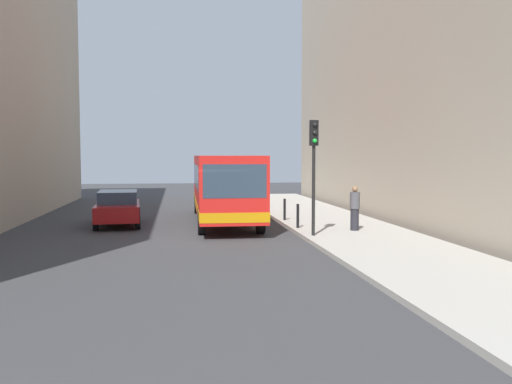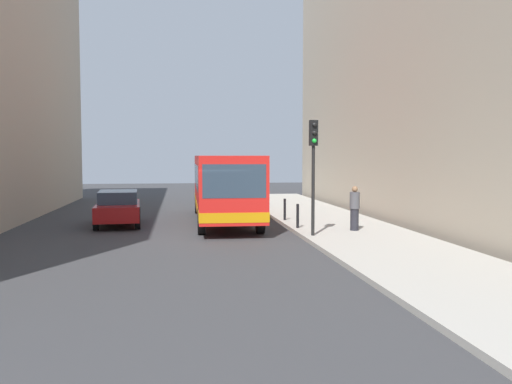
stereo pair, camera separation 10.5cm
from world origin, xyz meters
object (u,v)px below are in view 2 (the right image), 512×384
object	(u,v)px
bus	(224,184)
bollard_near	(298,216)
car_behind_bus	(216,189)
car_beside_bus	(118,207)
traffic_light	(313,156)
pedestrian_near_signal	(355,208)
bollard_mid	(285,209)

from	to	relation	value
bus	bollard_near	xyz separation A→B (m)	(2.60, -3.73, -1.10)
car_behind_bus	bus	bearing A→B (deg)	86.27
car_beside_bus	traffic_light	size ratio (longest dim) A/B	1.10
pedestrian_near_signal	bollard_mid	bearing A→B (deg)	38.61
car_behind_bus	pedestrian_near_signal	size ratio (longest dim) A/B	2.63
traffic_light	bollard_mid	xyz separation A→B (m)	(-0.10, 4.79, -2.38)
car_behind_bus	bollard_near	world-z (taller)	car_behind_bus
car_beside_bus	pedestrian_near_signal	xyz separation A→B (m)	(9.24, -4.09, 0.21)
traffic_light	pedestrian_near_signal	size ratio (longest dim) A/B	2.42
car_behind_bus	pedestrian_near_signal	bearing A→B (deg)	102.73
traffic_light	pedestrian_near_signal	bearing A→B (deg)	30.43
bollard_near	pedestrian_near_signal	bearing A→B (deg)	-26.34
car_behind_bus	pedestrian_near_signal	distance (m)	16.82
bollard_mid	car_behind_bus	bearing A→B (deg)	99.87
pedestrian_near_signal	car_beside_bus	bearing A→B (deg)	76.24
bus	bollard_mid	xyz separation A→B (m)	(2.60, -1.04, -1.10)
car_beside_bus	pedestrian_near_signal	bearing A→B (deg)	152.21
car_behind_bus	bollard_mid	distance (m)	12.80
bus	car_behind_bus	bearing A→B (deg)	-91.16
car_beside_bus	bollard_mid	world-z (taller)	car_beside_bus
car_behind_bus	bollard_near	bearing A→B (deg)	96.46
pedestrian_near_signal	bollard_near	bearing A→B (deg)	73.76
car_beside_bus	car_behind_bus	xyz separation A→B (m)	(5.05, 12.20, 0.00)
bus	car_beside_bus	xyz separation A→B (m)	(-4.63, -0.64, -0.94)
car_beside_bus	bollard_near	size ratio (longest dim) A/B	4.75
bus	traffic_light	xyz separation A→B (m)	(2.70, -5.84, 1.28)
car_beside_bus	bollard_near	xyz separation A→B (m)	(7.24, -3.10, -0.16)
car_behind_bus	bollard_mid	xyz separation A→B (m)	(2.19, -12.61, -0.16)
bollard_mid	bus	bearing A→B (deg)	158.14
car_beside_bus	car_behind_bus	world-z (taller)	same
car_beside_bus	bollard_near	distance (m)	7.88
bollard_mid	car_beside_bus	bearing A→B (deg)	176.78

